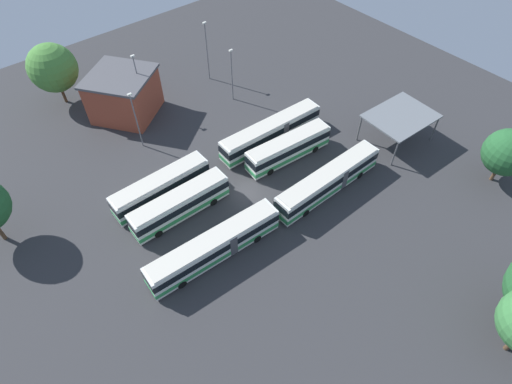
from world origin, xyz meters
TOP-DOWN VIEW (x-y plane):
  - ground_plane at (0.00, 0.00)m, footprint 96.55×96.55m
  - bus_row0_slot0 at (-8.66, -5.19)m, footprint 15.68×3.17m
  - bus_row0_slot1 at (-8.22, -1.30)m, footprint 12.36×3.60m
  - bus_row0_slot3 at (-8.01, 6.13)m, footprint 15.60×2.59m
  - bus_row1_slot0 at (8.22, -6.01)m, footprint 12.46×2.61m
  - bus_row1_slot1 at (7.95, -2.30)m, footprint 12.29×2.79m
  - bus_row1_slot3 at (8.28, 5.02)m, footprint 15.71×3.46m
  - depot_building at (3.44, -23.68)m, footprint 11.94×11.97m
  - maintenance_shelter at (-22.11, 5.54)m, footprint 9.12×7.25m
  - lamp_post_mid_lot at (1.26, -22.44)m, footprint 0.56×0.28m
  - lamp_post_by_building at (-11.14, -23.29)m, footprint 0.56×0.28m
  - lamp_post_near_entrance at (5.45, -15.87)m, footprint 0.56×0.28m
  - lamp_post_far_corner at (-10.67, -16.41)m, footprint 0.56×0.28m
  - tree_north_edge at (-25.60, 18.31)m, footprint 5.75×5.75m
  - tree_northwest at (9.49, -32.37)m, footprint 6.98×6.98m

SIDE VIEW (x-z plane):
  - ground_plane at x=0.00m, z-range 0.00..0.00m
  - bus_row0_slot1 at x=-8.22m, z-range 0.10..3.49m
  - bus_row1_slot1 at x=7.95m, z-range 0.10..3.49m
  - bus_row1_slot0 at x=8.22m, z-range 0.10..3.49m
  - bus_row0_slot0 at x=-8.66m, z-range 0.10..3.49m
  - bus_row0_slot3 at x=-8.01m, z-range 0.10..3.49m
  - bus_row1_slot3 at x=8.28m, z-range 0.10..3.49m
  - depot_building at x=3.44m, z-range 0.02..6.52m
  - maintenance_shelter at x=-22.11m, z-range 1.93..6.22m
  - lamp_post_far_corner at x=-10.67m, z-range 0.42..8.76m
  - tree_north_edge at x=-25.60m, z-range 0.91..8.49m
  - lamp_post_near_entrance at x=5.45m, z-range 0.42..8.99m
  - lamp_post_mid_lot at x=1.26m, z-range 0.42..9.66m
  - lamp_post_by_building at x=-11.14m, z-range 0.42..10.01m
  - tree_northwest at x=9.49m, z-range 1.18..10.53m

